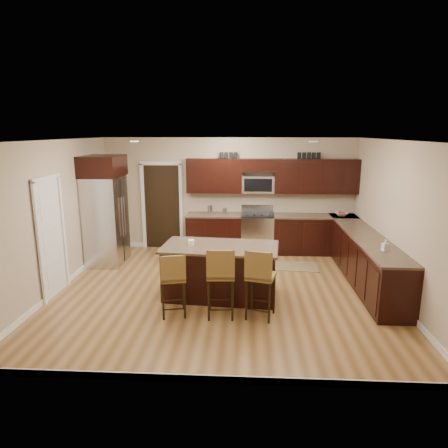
# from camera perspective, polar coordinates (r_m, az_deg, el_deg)

# --- Properties ---
(floor) EXTENTS (6.00, 6.00, 0.00)m
(floor) POSITION_cam_1_polar(r_m,az_deg,el_deg) (7.40, -0.18, -9.51)
(floor) COLOR olive
(floor) RESTS_ON ground
(ceiling) EXTENTS (6.00, 6.00, 0.00)m
(ceiling) POSITION_cam_1_polar(r_m,az_deg,el_deg) (6.83, -0.20, 11.90)
(ceiling) COLOR silver
(ceiling) RESTS_ON wall_back
(wall_back) EXTENTS (6.00, 0.00, 6.00)m
(wall_back) POSITION_cam_1_polar(r_m,az_deg,el_deg) (9.69, 0.77, 4.25)
(wall_back) COLOR tan
(wall_back) RESTS_ON floor
(wall_left) EXTENTS (0.00, 5.50, 5.50)m
(wall_left) POSITION_cam_1_polar(r_m,az_deg,el_deg) (7.76, -22.89, 0.97)
(wall_left) COLOR tan
(wall_left) RESTS_ON floor
(wall_right) EXTENTS (0.00, 5.50, 5.50)m
(wall_right) POSITION_cam_1_polar(r_m,az_deg,el_deg) (7.44, 23.54, 0.42)
(wall_right) COLOR tan
(wall_right) RESTS_ON floor
(base_cabinets) EXTENTS (4.02, 3.96, 0.92)m
(base_cabinets) POSITION_cam_1_polar(r_m,az_deg,el_deg) (8.73, 12.97, -3.08)
(base_cabinets) COLOR black
(base_cabinets) RESTS_ON floor
(upper_cabinets) EXTENTS (4.00, 0.33, 0.80)m
(upper_cabinets) POSITION_cam_1_polar(r_m,az_deg,el_deg) (9.47, 7.10, 6.94)
(upper_cabinets) COLOR black
(upper_cabinets) RESTS_ON wall_back
(range) EXTENTS (0.76, 0.64, 1.11)m
(range) POSITION_cam_1_polar(r_m,az_deg,el_deg) (9.57, 4.75, -1.28)
(range) COLOR silver
(range) RESTS_ON floor
(microwave) EXTENTS (0.76, 0.31, 0.40)m
(microwave) POSITION_cam_1_polar(r_m,az_deg,el_deg) (9.50, 4.86, 5.67)
(microwave) COLOR silver
(microwave) RESTS_ON upper_cabinets
(doorway) EXTENTS (0.85, 0.03, 2.06)m
(doorway) POSITION_cam_1_polar(r_m,az_deg,el_deg) (9.93, -8.80, 2.45)
(doorway) COLOR black
(doorway) RESTS_ON floor
(pantry_door) EXTENTS (0.03, 0.80, 2.04)m
(pantry_door) POSITION_cam_1_polar(r_m,az_deg,el_deg) (7.56, -23.51, -1.96)
(pantry_door) COLOR white
(pantry_door) RESTS_ON floor
(letter_decor) EXTENTS (2.20, 0.03, 0.15)m
(letter_decor) POSITION_cam_1_polar(r_m,az_deg,el_deg) (9.43, 6.30, 9.71)
(letter_decor) COLOR black
(letter_decor) RESTS_ON upper_cabinets
(island) EXTENTS (2.07, 1.21, 0.92)m
(island) POSITION_cam_1_polar(r_m,az_deg,el_deg) (7.03, -0.56, -6.97)
(island) COLOR black
(island) RESTS_ON floor
(stool_left) EXTENTS (0.46, 0.46, 1.03)m
(stool_left) POSITION_cam_1_polar(r_m,az_deg,el_deg) (6.26, -7.29, -7.61)
(stool_left) COLOR olive
(stool_left) RESTS_ON floor
(stool_mid) EXTENTS (0.44, 0.44, 1.13)m
(stool_mid) POSITION_cam_1_polar(r_m,az_deg,el_deg) (6.14, -0.48, -7.27)
(stool_mid) COLOR olive
(stool_mid) RESTS_ON floor
(stool_right) EXTENTS (0.51, 0.51, 1.12)m
(stool_right) POSITION_cam_1_polar(r_m,az_deg,el_deg) (6.14, 5.15, -7.42)
(stool_right) COLOR olive
(stool_right) RESTS_ON floor
(refrigerator) EXTENTS (0.79, 1.02, 2.35)m
(refrigerator) POSITION_cam_1_polar(r_m,az_deg,el_deg) (8.96, -16.59, 2.00)
(refrigerator) COLOR silver
(refrigerator) RESTS_ON floor
(floor_mat) EXTENTS (1.04, 0.74, 0.01)m
(floor_mat) POSITION_cam_1_polar(r_m,az_deg,el_deg) (8.78, 10.14, -5.96)
(floor_mat) COLOR olive
(floor_mat) RESTS_ON floor
(fruit_bowl) EXTENTS (0.30, 0.30, 0.07)m
(fruit_bowl) POSITION_cam_1_polar(r_m,az_deg,el_deg) (9.71, 16.43, 1.38)
(fruit_bowl) COLOR silver
(fruit_bowl) RESTS_ON base_cabinets
(soap_bottle) EXTENTS (0.11, 0.11, 0.19)m
(soap_bottle) POSITION_cam_1_polar(r_m,az_deg,el_deg) (7.08, 22.03, -2.84)
(soap_bottle) COLOR #B2B2B2
(soap_bottle) RESTS_ON base_cabinets
(canister_tall) EXTENTS (0.12, 0.12, 0.21)m
(canister_tall) POSITION_cam_1_polar(r_m,az_deg,el_deg) (9.48, -2.00, 2.05)
(canister_tall) COLOR silver
(canister_tall) RESTS_ON base_cabinets
(canister_short) EXTENTS (0.11, 0.11, 0.15)m
(canister_short) POSITION_cam_1_polar(r_m,az_deg,el_deg) (9.46, 0.10, 1.85)
(canister_short) COLOR silver
(canister_short) RESTS_ON base_cabinets
(island_jar) EXTENTS (0.10, 0.10, 0.10)m
(island_jar) POSITION_cam_1_polar(r_m,az_deg,el_deg) (6.92, -4.71, -2.66)
(island_jar) COLOR white
(island_jar) RESTS_ON island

